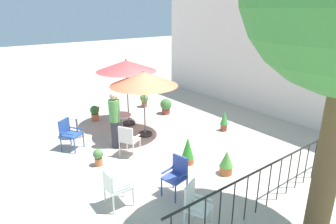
% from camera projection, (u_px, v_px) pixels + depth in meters
% --- Properties ---
extents(ground_plane, '(60.00, 60.00, 0.00)m').
position_uv_depth(ground_plane, '(163.00, 146.00, 8.99)').
color(ground_plane, '#B7AA9B').
extents(villa_facade, '(11.70, 0.30, 5.30)m').
position_uv_depth(villa_facade, '(271.00, 45.00, 10.98)').
color(villa_facade, silver).
rests_on(villa_facade, ground).
extents(terrace_railing, '(0.03, 5.47, 1.01)m').
position_uv_depth(terrace_railing, '(270.00, 178.00, 6.02)').
color(terrace_railing, black).
rests_on(terrace_railing, ground).
extents(patio_umbrella_0, '(2.13, 2.13, 2.16)m').
position_uv_depth(patio_umbrella_0, '(144.00, 79.00, 9.11)').
color(patio_umbrella_0, '#2D2D2D').
rests_on(patio_umbrella_0, ground).
extents(patio_umbrella_1, '(2.04, 2.04, 2.36)m').
position_uv_depth(patio_umbrella_1, '(126.00, 66.00, 9.94)').
color(patio_umbrella_1, '#2D2D2D').
rests_on(patio_umbrella_1, ground).
extents(cafe_table_0, '(0.69, 0.69, 0.73)m').
position_uv_depth(cafe_table_0, '(76.00, 122.00, 9.49)').
color(cafe_table_0, silver).
rests_on(cafe_table_0, ground).
extents(cafe_table_1, '(0.68, 0.68, 0.76)m').
position_uv_depth(cafe_table_1, '(121.00, 122.00, 9.44)').
color(cafe_table_1, silver).
rests_on(cafe_table_1, ground).
extents(patio_chair_0, '(0.68, 0.68, 0.91)m').
position_uv_depth(patio_chair_0, '(69.00, 132.00, 8.63)').
color(patio_chair_0, '#2A4D96').
rests_on(patio_chair_0, ground).
extents(patio_chair_1, '(0.46, 0.50, 0.84)m').
position_uv_depth(patio_chair_1, '(115.00, 186.00, 6.07)').
color(patio_chair_1, silver).
rests_on(patio_chair_1, ground).
extents(patio_chair_2, '(0.62, 0.61, 0.91)m').
position_uv_depth(patio_chair_2, '(128.00, 139.00, 8.19)').
color(patio_chair_2, white).
rests_on(patio_chair_2, ground).
extents(patio_chair_3, '(0.51, 0.51, 0.90)m').
position_uv_depth(patio_chair_3, '(177.00, 173.00, 6.49)').
color(patio_chair_3, '#354A9F').
rests_on(patio_chair_3, ground).
extents(patio_chair_4, '(0.56, 0.56, 0.90)m').
position_uv_depth(patio_chair_4, '(195.00, 203.00, 5.50)').
color(patio_chair_4, white).
rests_on(patio_chair_4, ground).
extents(potted_plant_0, '(0.27, 0.27, 0.46)m').
position_uv_depth(potted_plant_0, '(98.00, 156.00, 7.78)').
color(potted_plant_0, '#C7693D').
rests_on(potted_plant_0, ground).
extents(potted_plant_1, '(0.33, 0.34, 0.57)m').
position_uv_depth(potted_plant_1, '(95.00, 113.00, 10.91)').
color(potted_plant_1, '#C86C46').
rests_on(potted_plant_1, ground).
extents(potted_plant_2, '(0.28, 0.28, 0.71)m').
position_uv_depth(potted_plant_2, '(224.00, 120.00, 9.97)').
color(potted_plant_2, brown).
rests_on(potted_plant_2, ground).
extents(potted_plant_3, '(0.45, 0.45, 0.61)m').
position_uv_depth(potted_plant_3, '(166.00, 106.00, 11.61)').
color(potted_plant_3, brown).
rests_on(potted_plant_3, ground).
extents(potted_plant_4, '(0.35, 0.35, 0.76)m').
position_uv_depth(potted_plant_4, '(188.00, 151.00, 7.85)').
color(potted_plant_4, '#B4522F').
rests_on(potted_plant_4, ground).
extents(potted_plant_5, '(0.34, 0.34, 0.63)m').
position_uv_depth(potted_plant_5, '(226.00, 162.00, 7.35)').
color(potted_plant_5, '#BF6236').
rests_on(potted_plant_5, ground).
extents(potted_plant_6, '(0.36, 0.36, 0.56)m').
position_uv_depth(potted_plant_6, '(144.00, 99.00, 12.43)').
color(potted_plant_6, brown).
rests_on(potted_plant_6, ground).
extents(standing_person, '(0.45, 0.45, 1.70)m').
position_uv_depth(standing_person, '(115.00, 119.00, 8.63)').
color(standing_person, '#33333D').
rests_on(standing_person, ground).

